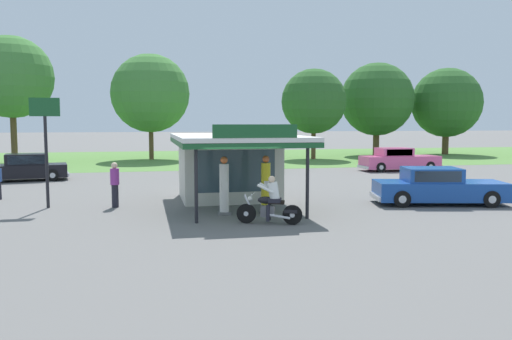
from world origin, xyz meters
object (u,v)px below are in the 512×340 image
at_px(gas_pump_nearside, 224,188).
at_px(featured_classic_sedan, 438,187).
at_px(parked_car_back_row_centre_right, 399,160).
at_px(bystander_chatting_near_pumps, 115,183).
at_px(roadside_pole_sign, 45,132).
at_px(motorcycle_with_rider, 270,204).
at_px(parked_car_back_row_centre_left, 241,161).
at_px(parked_car_second_row_spare, 22,169).
at_px(gas_pump_offside, 266,187).

relative_size(gas_pump_nearside, featured_classic_sedan, 0.38).
bearing_deg(parked_car_back_row_centre_right, bystander_chatting_near_pumps, -147.33).
bearing_deg(roadside_pole_sign, featured_classic_sedan, -8.71).
relative_size(motorcycle_with_rider, bystander_chatting_near_pumps, 1.16).
xyz_separation_m(parked_car_back_row_centre_left, roadside_pole_sign, (-9.96, -12.97, 2.24)).
xyz_separation_m(parked_car_second_row_spare, bystander_chatting_near_pumps, (5.60, -10.47, 0.24)).
bearing_deg(bystander_chatting_near_pumps, gas_pump_nearside, -32.16).
distance_m(parked_car_second_row_spare, bystander_chatting_near_pumps, 11.88).
distance_m(motorcycle_with_rider, roadside_pole_sign, 9.33).
relative_size(parked_car_back_row_centre_right, bystander_chatting_near_pumps, 3.12).
xyz_separation_m(parked_car_second_row_spare, parked_car_back_row_centre_right, (23.56, 1.05, 0.02)).
bearing_deg(featured_classic_sedan, parked_car_second_row_spare, 145.81).
xyz_separation_m(featured_classic_sedan, roadside_pole_sign, (-15.19, 2.33, 2.24)).
bearing_deg(bystander_chatting_near_pumps, parked_car_back_row_centre_right, 32.67).
bearing_deg(parked_car_back_row_centre_left, gas_pump_nearside, -102.58).
xyz_separation_m(motorcycle_with_rider, parked_car_second_row_spare, (-10.69, 14.97, 0.04)).
bearing_deg(bystander_chatting_near_pumps, roadside_pole_sign, 171.16).
relative_size(motorcycle_with_rider, roadside_pole_sign, 0.48).
bearing_deg(parked_car_back_row_centre_right, gas_pump_nearside, -135.18).
relative_size(featured_classic_sedan, bystander_chatting_near_pumps, 3.14).
bearing_deg(motorcycle_with_rider, parked_car_back_row_centre_left, 82.55).
height_order(gas_pump_offside, featured_classic_sedan, gas_pump_offside).
height_order(parked_car_back_row_centre_left, parked_car_second_row_spare, parked_car_second_row_spare).
relative_size(gas_pump_nearside, parked_car_back_row_centre_right, 0.38).
distance_m(gas_pump_nearside, parked_car_back_row_centre_right, 19.83).
xyz_separation_m(motorcycle_with_rider, bystander_chatting_near_pumps, (-5.10, 4.50, 0.28)).
xyz_separation_m(gas_pump_nearside, roadside_pole_sign, (-6.43, 2.85, 1.96)).
height_order(parked_car_back_row_centre_right, bystander_chatting_near_pumps, bystander_chatting_near_pumps).
bearing_deg(gas_pump_nearside, bystander_chatting_near_pumps, 147.84).
bearing_deg(parked_car_second_row_spare, featured_classic_sedan, -34.19).
relative_size(parked_car_back_row_centre_left, parked_car_back_row_centre_right, 1.04).
xyz_separation_m(featured_classic_sedan, bystander_chatting_near_pumps, (-12.66, 1.93, 0.25)).
bearing_deg(parked_car_back_row_centre_right, parked_car_second_row_spare, -177.45).
bearing_deg(parked_car_back_row_centre_right, featured_classic_sedan, -111.51).
bearing_deg(parked_car_second_row_spare, gas_pump_nearside, -53.69).
xyz_separation_m(gas_pump_nearside, parked_car_back_row_centre_right, (14.06, 13.98, -0.25)).
height_order(motorcycle_with_rider, roadside_pole_sign, roadside_pole_sign).
bearing_deg(motorcycle_with_rider, roadside_pole_sign, 147.32).
xyz_separation_m(gas_pump_offside, parked_car_back_row_centre_left, (2.01, 15.82, -0.29)).
relative_size(gas_pump_nearside, parked_car_second_row_spare, 0.39).
relative_size(featured_classic_sedan, roadside_pole_sign, 1.30).
height_order(motorcycle_with_rider, bystander_chatting_near_pumps, bystander_chatting_near_pumps).
height_order(parked_car_back_row_centre_left, roadside_pole_sign, roadside_pole_sign).
bearing_deg(gas_pump_offside, roadside_pole_sign, 160.31).
height_order(gas_pump_offside, roadside_pole_sign, roadside_pole_sign).
bearing_deg(featured_classic_sedan, gas_pump_offside, -175.91).
distance_m(motorcycle_with_rider, featured_classic_sedan, 7.99).
bearing_deg(bystander_chatting_near_pumps, motorcycle_with_rider, -41.41).
distance_m(parked_car_back_row_centre_left, roadside_pole_sign, 16.50).
bearing_deg(bystander_chatting_near_pumps, parked_car_back_row_centre_left, 60.92).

